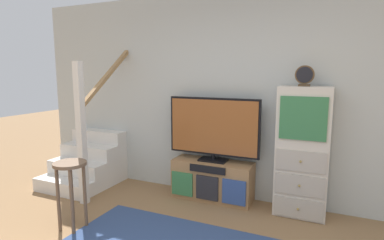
# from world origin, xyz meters

# --- Properties ---
(back_wall) EXTENTS (6.40, 0.12, 2.70)m
(back_wall) POSITION_xyz_m (0.00, 2.46, 1.35)
(back_wall) COLOR #B2B7B2
(back_wall) RESTS_ON ground_plane
(media_console) EXTENTS (1.05, 0.38, 0.52)m
(media_console) POSITION_xyz_m (-0.30, 2.19, 0.26)
(media_console) COLOR #997047
(media_console) RESTS_ON ground_plane
(television) EXTENTS (1.21, 0.22, 0.83)m
(television) POSITION_xyz_m (-0.30, 2.22, 0.96)
(television) COLOR black
(television) RESTS_ON media_console
(side_cabinet) EXTENTS (0.58, 0.38, 1.51)m
(side_cabinet) POSITION_xyz_m (0.80, 2.20, 0.75)
(side_cabinet) COLOR beige
(side_cabinet) RESTS_ON ground_plane
(desk_clock) EXTENTS (0.21, 0.08, 0.23)m
(desk_clock) POSITION_xyz_m (0.78, 2.19, 1.63)
(desk_clock) COLOR #4C3823
(desk_clock) RESTS_ON side_cabinet
(staircase) EXTENTS (1.00, 1.36, 2.20)m
(staircase) POSITION_xyz_m (-2.24, 2.20, 0.37)
(staircase) COLOR silver
(staircase) RESTS_ON ground_plane
(bar_stool_near) EXTENTS (0.34, 0.34, 0.74)m
(bar_stool_near) POSITION_xyz_m (-1.38, 0.83, 0.55)
(bar_stool_near) COLOR brown
(bar_stool_near) RESTS_ON ground_plane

